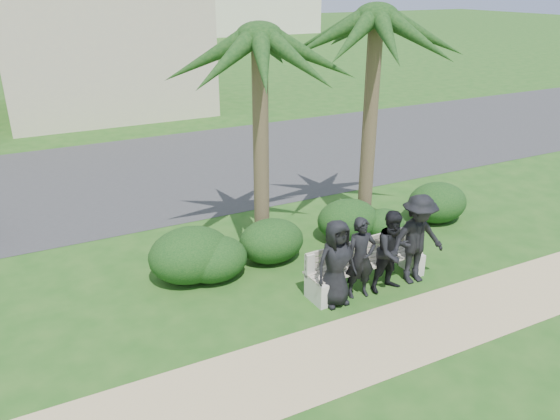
% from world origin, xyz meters
% --- Properties ---
extents(ground, '(160.00, 160.00, 0.00)m').
position_xyz_m(ground, '(0.00, 0.00, 0.00)').
color(ground, '#1D4E16').
rests_on(ground, ground).
extents(footpath, '(30.00, 1.60, 0.01)m').
position_xyz_m(footpath, '(0.00, -1.80, 0.00)').
color(footpath, tan).
rests_on(footpath, ground).
extents(asphalt_street, '(160.00, 8.00, 0.01)m').
position_xyz_m(asphalt_street, '(0.00, 8.00, 0.00)').
color(asphalt_street, '#2D2D30').
rests_on(asphalt_street, ground).
extents(stucco_bldg_right, '(8.40, 8.40, 7.30)m').
position_xyz_m(stucco_bldg_right, '(-1.00, 18.00, 3.66)').
color(stucco_bldg_right, beige).
rests_on(stucco_bldg_right, ground).
extents(park_bench, '(2.44, 0.69, 0.84)m').
position_xyz_m(park_bench, '(0.43, -0.24, 0.38)').
color(park_bench, gray).
rests_on(park_bench, ground).
extents(man_a, '(0.79, 0.53, 1.59)m').
position_xyz_m(man_a, '(-0.42, -0.52, 0.80)').
color(man_a, black).
rests_on(man_a, ground).
extents(man_b, '(0.61, 0.45, 1.53)m').
position_xyz_m(man_b, '(0.11, -0.50, 0.76)').
color(man_b, black).
rests_on(man_b, ground).
extents(man_c, '(0.78, 0.62, 1.56)m').
position_xyz_m(man_c, '(0.75, -0.58, 0.78)').
color(man_c, black).
rests_on(man_c, ground).
extents(man_d, '(1.17, 0.72, 1.76)m').
position_xyz_m(man_d, '(1.34, -0.54, 0.88)').
color(man_d, black).
rests_on(man_d, ground).
extents(hedge_a, '(1.61, 1.33, 1.05)m').
position_xyz_m(hedge_a, '(-2.39, 1.49, 0.53)').
color(hedge_a, black).
rests_on(hedge_a, ground).
extents(hedge_b, '(1.32, 1.09, 0.86)m').
position_xyz_m(hedge_b, '(-2.01, 1.29, 0.43)').
color(hedge_b, black).
rests_on(hedge_b, ground).
extents(hedge_c, '(1.35, 1.12, 0.88)m').
position_xyz_m(hedge_c, '(-0.69, 1.48, 0.44)').
color(hedge_c, black).
rests_on(hedge_c, ground).
extents(hedge_d, '(1.40, 1.16, 0.91)m').
position_xyz_m(hedge_d, '(1.26, 1.63, 0.46)').
color(hedge_d, black).
rests_on(hedge_d, ground).
extents(hedge_e, '(1.00, 0.82, 0.65)m').
position_xyz_m(hedge_e, '(2.01, 1.33, 0.32)').
color(hedge_e, black).
rests_on(hedge_e, ground).
extents(hedge_f, '(1.45, 1.20, 0.95)m').
position_xyz_m(hedge_f, '(3.70, 1.50, 0.47)').
color(hedge_f, black).
rests_on(hedge_f, ground).
extents(palm_left, '(3.00, 3.00, 5.25)m').
position_xyz_m(palm_left, '(-0.60, 2.13, 4.29)').
color(palm_left, brown).
rests_on(palm_left, ground).
extents(palm_right, '(3.00, 3.00, 5.54)m').
position_xyz_m(palm_right, '(1.98, 2.04, 4.58)').
color(palm_right, brown).
rests_on(palm_right, ground).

